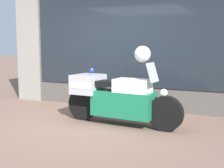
{
  "coord_description": "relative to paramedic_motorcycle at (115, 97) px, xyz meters",
  "views": [
    {
      "loc": [
        3.05,
        -5.09,
        1.54
      ],
      "look_at": [
        0.28,
        0.81,
        0.72
      ],
      "focal_mm": 50.0,
      "sensor_mm": 36.0,
      "label": 1
    }
  ],
  "objects": [
    {
      "name": "white_helmet",
      "position": [
        0.56,
        -0.04,
        0.83
      ],
      "size": [
        0.3,
        0.3,
        0.3
      ],
      "primitive_type": "sphere",
      "color": "white",
      "rests_on": "paramedic_motorcycle"
    },
    {
      "name": "ground_plane",
      "position": [
        -0.58,
        -0.32,
        -0.54
      ],
      "size": [
        60.0,
        60.0,
        0.0
      ],
      "primitive_type": "plane",
      "color": "#7A5B4C"
    },
    {
      "name": "paramedic_motorcycle",
      "position": [
        0.0,
        0.0,
        0.0
      ],
      "size": [
        2.43,
        0.65,
        1.22
      ],
      "rotation": [
        0.0,
        0.0,
        -0.07
      ],
      "color": "black",
      "rests_on": "ground"
    },
    {
      "name": "shop_building",
      "position": [
        -0.94,
        1.67,
        1.51
      ],
      "size": [
        6.21,
        0.55,
        4.08
      ],
      "color": "#56514C",
      "rests_on": "ground"
    },
    {
      "name": "window_display",
      "position": [
        -0.29,
        1.71,
        -0.07
      ],
      "size": [
        5.02,
        0.3,
        1.94
      ],
      "color": "slate",
      "rests_on": "ground"
    }
  ]
}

